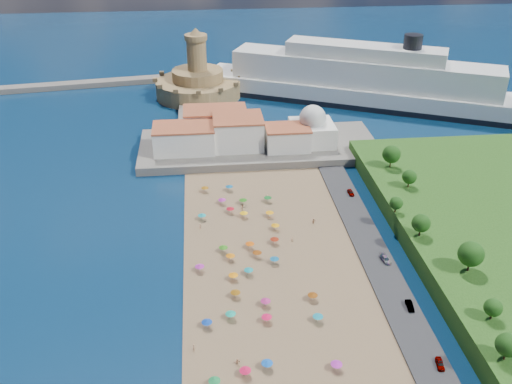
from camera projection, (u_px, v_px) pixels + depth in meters
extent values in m
plane|color=#071938|center=(251.00, 263.00, 153.68)|extent=(700.00, 700.00, 0.00)
cube|color=#59544C|center=(259.00, 147.00, 217.65)|extent=(90.00, 36.00, 3.00)
cube|color=#59544C|center=(200.00, 117.00, 246.40)|extent=(18.00, 70.00, 2.40)
cube|color=silver|center=(184.00, 139.00, 208.77)|extent=(22.00, 14.00, 9.00)
cube|color=silver|center=(238.00, 132.00, 211.84)|extent=(18.00, 16.00, 11.00)
cube|color=silver|center=(287.00, 138.00, 210.68)|extent=(16.00, 12.00, 8.00)
cube|color=silver|center=(215.00, 123.00, 221.84)|extent=(24.00, 14.00, 10.00)
cube|color=silver|center=(312.00, 133.00, 215.08)|extent=(16.00, 16.00, 8.00)
sphere|color=silver|center=(313.00, 118.00, 212.21)|extent=(10.00, 10.00, 10.00)
cylinder|color=silver|center=(313.00, 109.00, 210.39)|extent=(1.20, 1.20, 1.60)
cylinder|color=#A78553|center=(198.00, 88.00, 271.27)|extent=(40.00, 40.00, 8.00)
cylinder|color=#A78553|center=(198.00, 75.00, 268.17)|extent=(24.00, 24.00, 5.00)
cylinder|color=#A78553|center=(197.00, 55.00, 263.63)|extent=(9.00, 9.00, 14.00)
cylinder|color=#A78553|center=(196.00, 37.00, 259.71)|extent=(10.40, 10.40, 2.40)
cone|color=#A78553|center=(195.00, 31.00, 258.42)|extent=(6.00, 6.00, 3.00)
cube|color=black|center=(361.00, 101.00, 264.39)|extent=(146.61, 85.29, 2.44)
cube|color=silver|center=(361.00, 94.00, 262.81)|extent=(145.53, 84.50, 9.04)
cube|color=silver|center=(363.00, 71.00, 257.77)|extent=(116.60, 67.96, 12.05)
cube|color=silver|center=(365.00, 52.00, 253.46)|extent=(69.52, 42.82, 6.02)
cylinder|color=black|center=(413.00, 42.00, 244.69)|extent=(8.03, 8.03, 6.02)
cylinder|color=gray|center=(336.00, 366.00, 119.11)|extent=(0.07, 0.07, 2.00)
cone|color=purple|center=(337.00, 363.00, 118.68)|extent=(2.50, 2.50, 0.60)
cylinder|color=gray|center=(245.00, 373.00, 117.58)|extent=(0.07, 0.07, 2.00)
cone|color=#CD1040|center=(245.00, 369.00, 117.15)|extent=(2.50, 2.50, 0.60)
cylinder|color=gray|center=(202.00, 217.00, 172.22)|extent=(0.07, 0.07, 2.00)
cone|color=teal|center=(202.00, 215.00, 171.79)|extent=(2.50, 2.50, 0.60)
cylinder|color=gray|center=(236.00, 294.00, 139.91)|extent=(0.07, 0.07, 2.00)
cone|color=#83500B|center=(235.00, 291.00, 139.48)|extent=(2.50, 2.50, 0.60)
cylinder|color=gray|center=(257.00, 254.00, 154.94)|extent=(0.07, 0.07, 2.00)
cone|color=#7E390B|center=(257.00, 252.00, 154.51)|extent=(2.50, 2.50, 0.60)
cylinder|color=gray|center=(222.00, 202.00, 180.63)|extent=(0.07, 0.07, 2.00)
cone|color=#9B2192|center=(222.00, 199.00, 180.20)|extent=(2.50, 2.50, 0.60)
cylinder|color=gray|center=(207.00, 324.00, 130.48)|extent=(0.07, 0.07, 2.00)
cone|color=#0B369B|center=(207.00, 321.00, 130.05)|extent=(2.50, 2.50, 0.60)
cylinder|color=gray|center=(266.00, 303.00, 137.06)|extent=(0.07, 0.07, 2.00)
cone|color=#9D2165|center=(266.00, 300.00, 136.63)|extent=(2.50, 2.50, 0.60)
cylinder|color=gray|center=(229.00, 188.00, 188.48)|extent=(0.07, 0.07, 2.00)
cone|color=#0E5585|center=(229.00, 186.00, 188.05)|extent=(2.50, 2.50, 0.60)
cylinder|color=gray|center=(270.00, 214.00, 173.65)|extent=(0.07, 0.07, 2.00)
cone|color=#F69E0D|center=(270.00, 212.00, 173.22)|extent=(2.50, 2.50, 0.60)
cylinder|color=gray|center=(313.00, 297.00, 138.99)|extent=(0.07, 0.07, 2.00)
cone|color=#7B3B0B|center=(313.00, 294.00, 138.56)|extent=(2.50, 2.50, 0.60)
cylinder|color=gray|center=(275.00, 241.00, 160.73)|extent=(0.07, 0.07, 2.00)
cone|color=maroon|center=(275.00, 238.00, 160.30)|extent=(2.50, 2.50, 0.60)
cylinder|color=gray|center=(267.00, 365.00, 119.39)|extent=(0.07, 0.07, 2.00)
cone|color=blue|center=(267.00, 362.00, 118.96)|extent=(2.50, 2.50, 0.60)
cylinder|color=gray|center=(250.00, 246.00, 158.71)|extent=(0.07, 0.07, 2.00)
cone|color=#D65509|center=(250.00, 243.00, 158.28)|extent=(2.50, 2.50, 0.60)
cylinder|color=gray|center=(244.00, 215.00, 173.40)|extent=(0.07, 0.07, 2.00)
cone|color=#FEB70D|center=(244.00, 212.00, 172.97)|extent=(2.50, 2.50, 0.60)
cylinder|color=gray|center=(223.00, 249.00, 157.10)|extent=(0.07, 0.07, 2.00)
cone|color=#2C7815|center=(223.00, 247.00, 156.67)|extent=(2.50, 2.50, 0.60)
cylinder|color=gray|center=(267.00, 319.00, 132.01)|extent=(0.07, 0.07, 2.00)
cone|color=#D41146|center=(267.00, 316.00, 131.58)|extent=(2.50, 2.50, 0.60)
cylinder|color=gray|center=(275.00, 227.00, 167.20)|extent=(0.07, 0.07, 2.00)
cone|color=orange|center=(275.00, 225.00, 166.77)|extent=(2.50, 2.50, 0.60)
cylinder|color=gray|center=(215.00, 383.00, 115.17)|extent=(0.07, 0.07, 2.00)
cone|color=#167D3D|center=(214.00, 380.00, 114.74)|extent=(2.50, 2.50, 0.60)
cylinder|color=gray|center=(231.00, 316.00, 133.01)|extent=(0.07, 0.07, 2.00)
cone|color=#119C7E|center=(231.00, 313.00, 132.58)|extent=(2.50, 2.50, 0.60)
cylinder|color=gray|center=(243.00, 202.00, 180.52)|extent=(0.07, 0.07, 2.00)
cone|color=#227114|center=(243.00, 199.00, 180.09)|extent=(2.50, 2.50, 0.60)
cylinder|color=gray|center=(249.00, 272.00, 148.00)|extent=(0.07, 0.07, 2.00)
cone|color=#0F838C|center=(249.00, 269.00, 147.57)|extent=(2.50, 2.50, 0.60)
cylinder|color=gray|center=(230.00, 258.00, 153.63)|extent=(0.07, 0.07, 2.00)
cone|color=orange|center=(230.00, 255.00, 153.20)|extent=(2.50, 2.50, 0.60)
cylinder|color=gray|center=(268.00, 199.00, 181.88)|extent=(0.07, 0.07, 2.00)
cone|color=#126722|center=(268.00, 197.00, 181.45)|extent=(2.50, 2.50, 0.60)
cylinder|color=gray|center=(200.00, 268.00, 149.38)|extent=(0.07, 0.07, 2.00)
cone|color=#9D2192|center=(200.00, 265.00, 148.95)|extent=(2.50, 2.50, 0.60)
cylinder|color=gray|center=(274.00, 261.00, 152.38)|extent=(0.07, 0.07, 2.00)
cone|color=#0F5E90|center=(275.00, 258.00, 151.95)|extent=(2.50, 2.50, 0.60)
cylinder|color=gray|center=(205.00, 190.00, 187.70)|extent=(0.07, 0.07, 2.00)
cone|color=#8A550C|center=(205.00, 187.00, 187.27)|extent=(2.50, 2.50, 0.60)
cylinder|color=gray|center=(318.00, 318.00, 132.18)|extent=(0.07, 0.07, 2.00)
cone|color=teal|center=(318.00, 315.00, 131.75)|extent=(2.50, 2.50, 0.60)
cylinder|color=gray|center=(230.00, 211.00, 175.67)|extent=(0.07, 0.07, 2.00)
cone|color=#A90D1D|center=(230.00, 208.00, 175.24)|extent=(2.50, 2.50, 0.60)
cylinder|color=gray|center=(233.00, 277.00, 146.05)|extent=(0.07, 0.07, 2.00)
cone|color=orange|center=(233.00, 274.00, 145.62)|extent=(2.50, 2.50, 0.60)
imported|color=tan|center=(237.00, 362.00, 120.42)|extent=(1.59, 0.69, 1.66)
imported|color=tan|center=(267.00, 197.00, 183.79)|extent=(0.70, 1.15, 1.73)
imported|color=tan|center=(200.00, 226.00, 167.66)|extent=(1.28, 1.40, 1.88)
imported|color=tan|center=(292.00, 239.00, 161.72)|extent=(0.72, 0.73, 1.70)
imported|color=tan|center=(194.00, 348.00, 123.99)|extent=(0.47, 0.69, 1.81)
imported|color=tan|center=(243.00, 207.00, 177.74)|extent=(0.95, 0.88, 1.57)
imported|color=tan|center=(314.00, 221.00, 170.28)|extent=(1.76, 1.25, 1.84)
imported|color=gray|center=(351.00, 192.00, 185.66)|extent=(1.75, 4.05, 1.36)
imported|color=gray|center=(386.00, 259.00, 152.85)|extent=(2.49, 4.73, 1.31)
imported|color=gray|center=(410.00, 305.00, 136.08)|extent=(1.67, 4.08, 1.31)
imported|color=gray|center=(440.00, 364.00, 119.62)|extent=(2.11, 3.98, 1.29)
cylinder|color=#382314|center=(505.00, 354.00, 113.86)|extent=(0.50, 0.50, 2.69)
sphere|color=#14380F|center=(508.00, 345.00, 112.71)|extent=(4.84, 4.84, 4.84)
cylinder|color=#382314|center=(491.00, 315.00, 124.49)|extent=(0.50, 0.50, 2.25)
sphere|color=#14380F|center=(493.00, 308.00, 123.52)|extent=(4.05, 4.05, 4.05)
cylinder|color=#382314|center=(469.00, 265.00, 139.78)|extent=(0.50, 0.50, 3.52)
sphere|color=#14380F|center=(471.00, 254.00, 138.26)|extent=(6.34, 6.34, 6.34)
cylinder|color=#382314|center=(420.00, 231.00, 153.89)|extent=(0.50, 0.50, 2.82)
sphere|color=#14380F|center=(421.00, 223.00, 152.68)|extent=(5.07, 5.07, 5.07)
cylinder|color=#382314|center=(395.00, 209.00, 165.03)|extent=(0.50, 0.50, 2.16)
sphere|color=#14380F|center=(396.00, 203.00, 164.10)|extent=(3.89, 3.89, 3.89)
cylinder|color=#382314|center=(408.00, 183.00, 178.58)|extent=(0.50, 0.50, 2.57)
sphere|color=#14380F|center=(409.00, 177.00, 177.48)|extent=(4.63, 4.63, 4.63)
cylinder|color=#382314|center=(390.00, 162.00, 191.02)|extent=(0.50, 0.50, 3.36)
sphere|color=#14380F|center=(392.00, 154.00, 189.58)|extent=(6.05, 6.05, 6.05)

